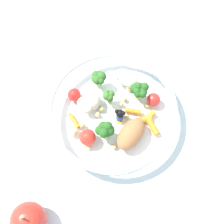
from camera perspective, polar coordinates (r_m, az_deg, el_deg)
ground_plane at (r=0.66m, az=-0.83°, el=0.33°), size 2.40×2.40×0.00m
food_container at (r=0.63m, az=0.11°, el=0.30°), size 0.26×0.26×0.06m
loose_apple at (r=0.60m, az=-14.84°, el=-18.32°), size 0.06×0.06×0.08m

